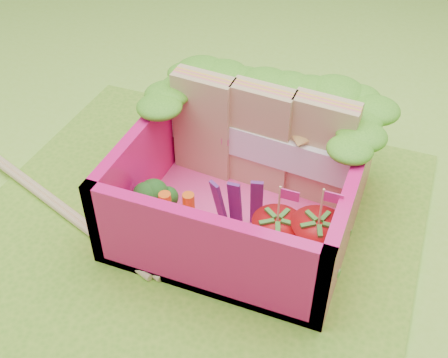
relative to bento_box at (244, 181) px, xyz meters
name	(u,v)px	position (x,y,z in m)	size (l,w,h in m)	color
ground	(189,237)	(-0.25, -0.26, -0.31)	(14.00, 14.00, 0.00)	#97D43C
placemat	(188,235)	(-0.25, -0.26, -0.29)	(2.60, 2.60, 0.03)	#69AC27
bento_floor	(243,212)	(0.00, 0.00, -0.25)	(1.30, 1.30, 0.05)	#FF4194
bento_box	(244,181)	(0.00, 0.00, 0.00)	(1.30, 1.30, 0.55)	#E3136C
lettuce_ruffle	(271,92)	(0.00, 0.47, 0.33)	(1.43, 0.77, 0.11)	#358B19
sandwich_stack	(262,138)	(0.00, 0.30, 0.11)	(1.23, 0.28, 0.68)	tan
broccoli	(155,198)	(-0.45, -0.27, -0.05)	(0.32, 0.32, 0.25)	#699447
carrot_sticks	(177,212)	(-0.30, -0.29, -0.09)	(0.17, 0.16, 0.28)	#F65414
purple_wedges	(237,204)	(0.02, -0.17, -0.04)	(0.25, 0.14, 0.38)	#4C1B5E
strawberry_left	(276,238)	(0.29, -0.29, -0.08)	(0.27, 0.27, 0.51)	red
strawberry_right	(316,243)	(0.50, -0.25, -0.07)	(0.29, 0.29, 0.53)	red
snap_peas	(296,249)	(0.39, -0.22, -0.20)	(0.57, 0.57, 0.05)	#61A834
chopsticks	(43,194)	(-1.24, -0.30, -0.25)	(2.02, 0.76, 0.04)	tan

